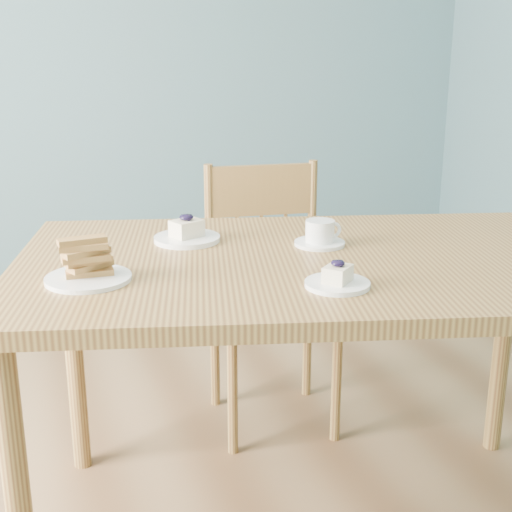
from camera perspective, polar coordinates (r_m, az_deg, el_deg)
room at (r=1.76m, az=-7.54°, el=16.98°), size 5.01×5.01×2.71m
dining_table at (r=1.85m, az=4.64°, el=-2.49°), size 1.69×1.23×0.81m
dining_chair at (r=2.53m, az=1.15°, el=-3.19°), size 0.47×0.45×0.93m
cheesecake_plate_near at (r=1.61m, az=6.53°, el=-1.90°), size 0.15×0.15×0.06m
cheesecake_plate_far at (r=1.96m, az=-5.55°, el=1.75°), size 0.18×0.18×0.08m
coffee_cup at (r=1.92m, az=5.16°, el=1.72°), size 0.14×0.14×0.07m
biscotti_plate at (r=1.67m, az=-13.33°, el=-0.78°), size 0.20×0.20×0.11m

